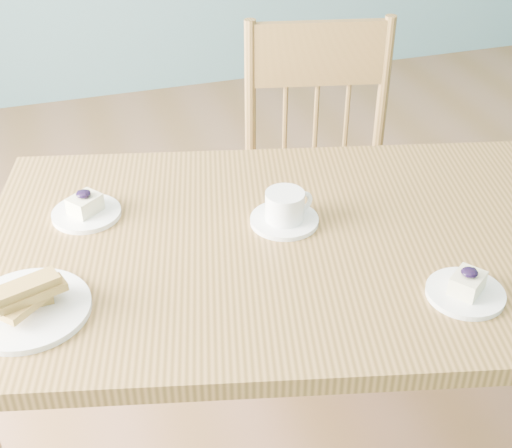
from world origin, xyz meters
name	(u,v)px	position (x,y,z in m)	size (l,w,h in m)	color
dining_table	(312,266)	(-0.31, -0.23, 0.71)	(1.63, 1.17, 0.79)	olive
dining_chair	(321,189)	(-0.05, 0.36, 0.52)	(0.55, 0.54, 1.03)	olive
cheesecake_plate_near	(466,289)	(-0.10, -0.51, 0.81)	(0.16, 0.16, 0.07)	white
cheesecake_plate_far	(86,209)	(-0.79, 0.01, 0.81)	(0.16, 0.16, 0.07)	white
coffee_cup	(285,210)	(-0.36, -0.15, 0.82)	(0.16, 0.16, 0.08)	white
biscotti_plate	(26,303)	(-0.93, -0.30, 0.81)	(0.24, 0.24, 0.08)	white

